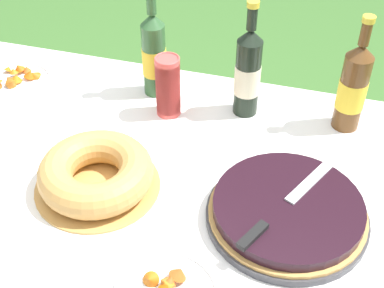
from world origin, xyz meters
TOP-DOWN VIEW (x-y plane):
  - garden_table at (0.00, 0.00)m, footprint 1.55×1.11m
  - tablecloth at (0.00, 0.00)m, footprint 1.56×1.12m
  - berry_tart at (0.37, -0.01)m, footprint 0.39×0.39m
  - serving_knife at (0.35, -0.03)m, footprint 0.19×0.35m
  - bundt_cake at (-0.11, -0.03)m, footprint 0.32×0.32m
  - cup_stack at (-0.04, 0.32)m, footprint 0.07×0.07m
  - cider_bottle_green at (-0.11, 0.42)m, footprint 0.07×0.07m
  - cider_bottle_amber at (0.47, 0.41)m, footprint 0.08×0.08m
  - juice_bottle_red at (0.18, 0.39)m, footprint 0.08×0.08m
  - snack_plate_near at (-0.55, 0.33)m, footprint 0.22×0.22m

SIDE VIEW (x-z plane):
  - garden_table at x=0.00m, z-range 0.31..1.08m
  - tablecloth at x=0.00m, z-range 0.70..0.80m
  - snack_plate_near at x=-0.55m, z-range 0.75..0.80m
  - berry_tart at x=0.37m, z-range 0.77..0.82m
  - bundt_cake at x=-0.11m, z-range 0.77..0.86m
  - serving_knife at x=0.35m, z-range 0.82..0.84m
  - cup_stack at x=-0.04m, z-range 0.77..0.96m
  - cider_bottle_amber at x=0.47m, z-range 0.73..1.07m
  - cider_bottle_green at x=-0.11m, z-range 0.73..1.08m
  - juice_bottle_red at x=0.18m, z-range 0.73..1.08m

